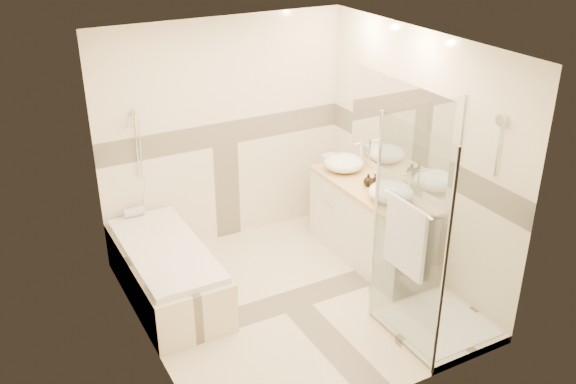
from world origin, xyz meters
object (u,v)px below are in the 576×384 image
vanity (370,223)px  vessel_sink_far (391,192)px  amenity_bottle_b (368,180)px  vessel_sink_near (344,163)px  shower_enclosure (427,283)px  bathtub (167,269)px  amenity_bottle_a (375,182)px

vanity → vessel_sink_far: vessel_sink_far is taller
amenity_bottle_b → vanity: bearing=-70.3°
vessel_sink_near → shower_enclosure: bearing=-98.7°
bathtub → vessel_sink_far: (2.13, -0.68, 0.63)m
shower_enclosure → amenity_bottle_a: (0.27, 1.21, 0.43)m
vessel_sink_far → amenity_bottle_b: size_ratio=3.38×
vanity → vessel_sink_near: 0.73m
vanity → amenity_bottle_a: amenity_bottle_a is taller
shower_enclosure → amenity_bottle_a: 1.32m
bathtub → vessel_sink_far: bearing=-17.7°
vanity → vessel_sink_far: 0.61m
vanity → vessel_sink_near: vessel_sink_near is taller
vessel_sink_far → amenity_bottle_a: 0.27m
bathtub → vessel_sink_near: 2.23m
vanity → amenity_bottle_a: bearing=-109.5°
vanity → vessel_sink_near: (-0.02, 0.52, 0.51)m
vanity → amenity_bottle_a: (-0.02, -0.06, 0.51)m
shower_enclosure → amenity_bottle_b: 1.42m
bathtub → vanity: bearing=-9.2°
vessel_sink_near → amenity_bottle_a: size_ratio=2.50×
shower_enclosure → bathtub: bearing=138.9°
vanity → bathtub: bearing=170.8°
shower_enclosure → vessel_sink_far: size_ratio=4.55×
shower_enclosure → amenity_bottle_b: size_ratio=15.39×
vessel_sink_near → vessel_sink_far: bearing=-90.0°
vanity → amenity_bottle_a: size_ratio=9.21×
vessel_sink_far → amenity_bottle_b: vessel_sink_far is taller
bathtub → amenity_bottle_b: 2.23m
vessel_sink_near → vessel_sink_far: (0.00, -0.85, 0.00)m
vessel_sink_near → vessel_sink_far: vessel_sink_far is taller
bathtub → vessel_sink_far: 2.32m
bathtub → amenity_bottle_a: (2.13, -0.41, 0.63)m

